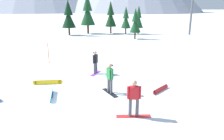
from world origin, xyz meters
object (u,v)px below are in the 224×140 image
snowboarder_foreground (134,98)px  snowboarder_midground (110,78)px  loose_snowboard_near_left (52,95)px  loose_snowboard_far_spare (161,89)px  pine_tree_tall (126,19)px  loose_snowboard_near_right (48,82)px  pine_tree_leaning (68,16)px  pine_tree_twin (139,18)px  pine_tree_short (88,12)px  pine_tree_slender (111,16)px  snowboarder_background (95,62)px  pine_tree_young (135,22)px  trail_marker_pole (48,53)px

snowboarder_foreground → snowboarder_midground: bearing=118.4°
snowboarder_midground → loose_snowboard_near_left: 3.36m
loose_snowboard_far_spare → pine_tree_tall: pine_tree_tall is taller
loose_snowboard_near_left → loose_snowboard_near_right: bearing=118.3°
pine_tree_leaning → pine_tree_twin: 12.47m
loose_snowboard_near_right → pine_tree_short: 27.83m
snowboarder_foreground → snowboarder_midground: snowboarder_midground is taller
pine_tree_slender → pine_tree_tall: pine_tree_slender is taller
loose_snowboard_far_spare → pine_tree_slender: (-6.72, 28.63, 3.06)m
pine_tree_leaning → pine_tree_twin: pine_tree_leaning is taller
loose_snowboard_far_spare → pine_tree_short: size_ratio=0.20×
pine_tree_short → snowboarder_background: bearing=-75.6°
pine_tree_twin → pine_tree_short: pine_tree_short is taller
snowboarder_midground → pine_tree_short: bearing=105.6°
snowboarder_background → pine_tree_tall: size_ratio=0.35×
loose_snowboard_near_right → snowboarder_foreground: bearing=-32.9°
loose_snowboard_near_right → pine_tree_twin: 28.82m
snowboarder_background → pine_tree_leaning: (-9.03, 21.87, 2.37)m
loose_snowboard_near_left → pine_tree_short: size_ratio=0.24×
snowboarder_foreground → pine_tree_tall: (-2.37, 31.15, 1.75)m
loose_snowboard_near_right → pine_tree_slender: (0.37, 28.32, 3.04)m
loose_snowboard_near_left → pine_tree_leaning: 27.72m
snowboarder_foreground → snowboarder_midground: (-1.44, 2.66, 0.01)m
pine_tree_twin → pine_tree_leaning: bearing=-163.2°
loose_snowboard_near_left → pine_tree_leaning: bearing=105.8°
pine_tree_young → pine_tree_slender: bearing=124.0°
pine_tree_short → pine_tree_young: bearing=-34.1°
loose_snowboard_far_spare → pine_tree_slender: size_ratio=0.25×
snowboarder_midground → pine_tree_twin: (1.33, 29.13, 1.83)m
snowboarder_foreground → pine_tree_slender: 32.45m
pine_tree_leaning → pine_tree_short: bearing=45.3°
loose_snowboard_far_spare → trail_marker_pole: bearing=148.8°
snowboarder_foreground → pine_tree_short: (-9.32, 30.94, 3.00)m
pine_tree_twin → loose_snowboard_near_left: bearing=-98.4°
loose_snowboard_near_left → pine_tree_slender: pine_tree_slender is taller
pine_tree_tall → pine_tree_slender: bearing=164.6°
snowboarder_foreground → loose_snowboard_near_left: size_ratio=1.02×
loose_snowboard_near_left → pine_tree_leaning: (-7.49, 26.51, 3.13)m
trail_marker_pole → loose_snowboard_far_spare: bearing=-31.2°
loose_snowboard_near_right → pine_tree_short: bearing=97.8°
snowboarder_background → loose_snowboard_far_spare: 5.47m
pine_tree_tall → pine_tree_young: bearing=-73.5°
pine_tree_slender → pine_tree_twin: bearing=-1.7°
snowboarder_foreground → pine_tree_young: 25.04m
pine_tree_tall → loose_snowboard_near_left: bearing=-94.3°
pine_tree_slender → pine_tree_short: (-4.09, -1.00, 0.74)m
loose_snowboard_near_left → pine_tree_twin: size_ratio=0.34×
pine_tree_slender → pine_tree_twin: (5.12, -0.15, -0.42)m
snowboarder_midground → pine_tree_young: bearing=87.7°
loose_snowboard_near_left → pine_tree_tall: bearing=85.7°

